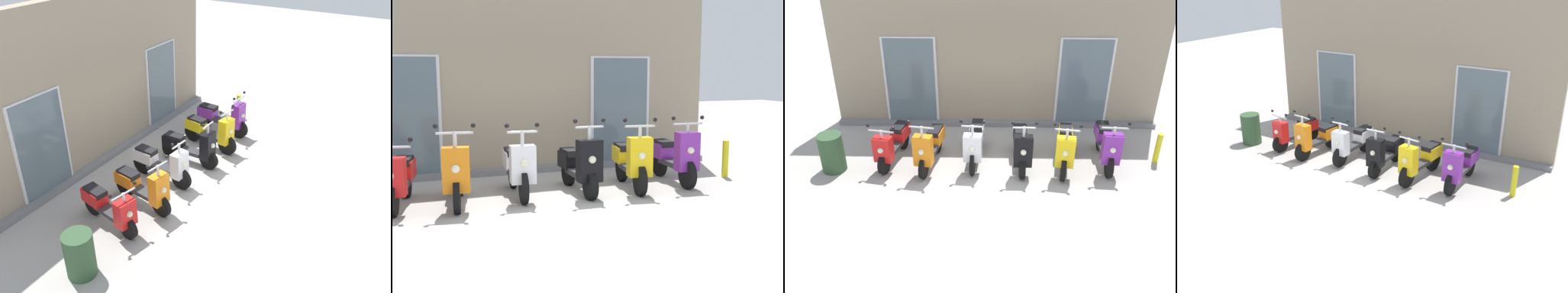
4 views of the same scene
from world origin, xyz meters
The scene contains 10 objects.
ground_plane centered at (0.00, 0.00, 0.00)m, with size 40.00×40.00×0.00m, color #A8A39E.
storefront_facade centered at (0.00, 2.91, 1.91)m, with size 8.18×0.50×3.95m.
scooter_red centered at (-2.30, 0.91, 0.44)m, with size 0.69×1.54×1.12m.
scooter_orange centered at (-1.46, 0.72, 0.48)m, with size 0.63×1.56×1.29m.
scooter_white centered at (-0.49, 0.94, 0.48)m, with size 0.53×1.64×1.24m.
scooter_black centered at (0.52, 0.79, 0.46)m, with size 0.53×1.56×1.29m.
scooter_yellow centered at (1.45, 0.75, 0.48)m, with size 0.63×1.64×1.27m.
scooter_purple centered at (2.37, 0.88, 0.49)m, with size 0.61×1.63×1.26m.
curb_bollard centered at (3.54, 0.96, 0.35)m, with size 0.12×0.12×0.70m, color yellow.
trash_bin centered at (-3.52, 0.49, 0.42)m, with size 0.51×0.51×0.84m, color #2D4C2D.
Camera 1 is at (-7.01, -3.85, 5.41)m, focal length 38.51 mm.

